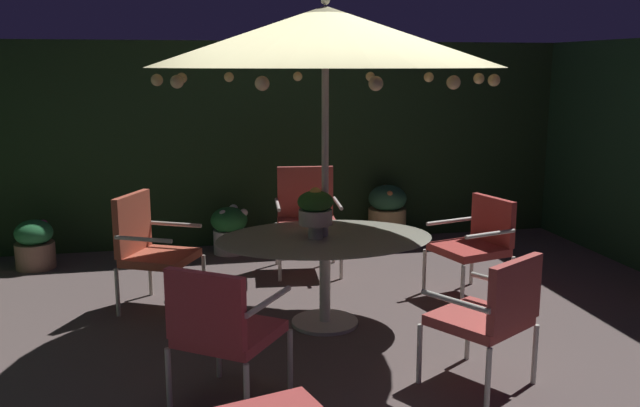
{
  "coord_description": "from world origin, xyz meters",
  "views": [
    {
      "loc": [
        -1.08,
        -5.02,
        2.12
      ],
      "look_at": [
        0.07,
        0.44,
        0.98
      ],
      "focal_mm": 38.47,
      "sensor_mm": 36.0,
      "label": 1
    }
  ],
  "objects_px": {
    "patio_chair_northeast": "(307,212)",
    "potted_plant_back_center": "(229,228)",
    "centerpiece_planter": "(315,208)",
    "patio_chair_southeast": "(222,326)",
    "patio_chair_east": "(149,244)",
    "patio_chair_south": "(492,311)",
    "patio_dining_table": "(325,250)",
    "potted_plant_back_right": "(35,244)",
    "patio_chair_north": "(477,239)",
    "potted_plant_right_near": "(387,213)",
    "patio_umbrella": "(325,37)"
  },
  "relations": [
    {
      "from": "patio_umbrella",
      "to": "patio_chair_southeast",
      "type": "xyz_separation_m",
      "value": [
        -0.93,
        -1.28,
        -1.77
      ]
    },
    {
      "from": "patio_chair_south",
      "to": "potted_plant_back_center",
      "type": "bearing_deg",
      "value": 110.85
    },
    {
      "from": "patio_chair_east",
      "to": "potted_plant_back_center",
      "type": "xyz_separation_m",
      "value": [
        0.82,
        1.64,
        -0.29
      ]
    },
    {
      "from": "patio_chair_northeast",
      "to": "patio_chair_southeast",
      "type": "xyz_separation_m",
      "value": [
        -1.08,
        -2.87,
        -0.06
      ]
    },
    {
      "from": "patio_chair_south",
      "to": "potted_plant_back_center",
      "type": "xyz_separation_m",
      "value": [
        -1.41,
        3.71,
        -0.25
      ]
    },
    {
      "from": "patio_chair_south",
      "to": "potted_plant_back_center",
      "type": "distance_m",
      "value": 3.98
    },
    {
      "from": "patio_umbrella",
      "to": "centerpiece_planter",
      "type": "bearing_deg",
      "value": -151.91
    },
    {
      "from": "patio_dining_table",
      "to": "potted_plant_back_right",
      "type": "xyz_separation_m",
      "value": [
        -2.66,
        2.2,
        -0.37
      ]
    },
    {
      "from": "patio_chair_south",
      "to": "potted_plant_back_right",
      "type": "xyz_separation_m",
      "value": [
        -3.47,
        3.55,
        -0.28
      ]
    },
    {
      "from": "patio_chair_southeast",
      "to": "patio_umbrella",
      "type": "bearing_deg",
      "value": 54.16
    },
    {
      "from": "patio_chair_south",
      "to": "potted_plant_back_right",
      "type": "distance_m",
      "value": 4.98
    },
    {
      "from": "potted_plant_back_center",
      "to": "patio_umbrella",
      "type": "bearing_deg",
      "value": -75.85
    },
    {
      "from": "patio_chair_east",
      "to": "patio_umbrella",
      "type": "bearing_deg",
      "value": -26.98
    },
    {
      "from": "patio_chair_north",
      "to": "patio_chair_south",
      "type": "relative_size",
      "value": 1.0
    },
    {
      "from": "patio_chair_north",
      "to": "patio_chair_east",
      "type": "xyz_separation_m",
      "value": [
        -2.94,
        0.31,
        0.04
      ]
    },
    {
      "from": "patio_dining_table",
      "to": "patio_chair_east",
      "type": "relative_size",
      "value": 1.75
    },
    {
      "from": "centerpiece_planter",
      "to": "patio_chair_south",
      "type": "height_order",
      "value": "centerpiece_planter"
    },
    {
      "from": "patio_umbrella",
      "to": "potted_plant_back_center",
      "type": "xyz_separation_m",
      "value": [
        -0.6,
        2.36,
        -2.03
      ]
    },
    {
      "from": "potted_plant_back_center",
      "to": "patio_chair_north",
      "type": "bearing_deg",
      "value": -42.6
    },
    {
      "from": "patio_chair_northeast",
      "to": "potted_plant_right_near",
      "type": "xyz_separation_m",
      "value": [
        1.16,
        0.88,
        -0.25
      ]
    },
    {
      "from": "patio_chair_north",
      "to": "patio_chair_northeast",
      "type": "distance_m",
      "value": 1.81
    },
    {
      "from": "patio_dining_table",
      "to": "potted_plant_back_right",
      "type": "distance_m",
      "value": 3.47
    },
    {
      "from": "patio_umbrella",
      "to": "patio_chair_south",
      "type": "bearing_deg",
      "value": -58.78
    },
    {
      "from": "patio_dining_table",
      "to": "patio_chair_southeast",
      "type": "height_order",
      "value": "patio_chair_southeast"
    },
    {
      "from": "potted_plant_back_center",
      "to": "patio_chair_northeast",
      "type": "bearing_deg",
      "value": -45.85
    },
    {
      "from": "patio_chair_southeast",
      "to": "potted_plant_back_center",
      "type": "relative_size",
      "value": 1.76
    },
    {
      "from": "patio_chair_north",
      "to": "centerpiece_planter",
      "type": "bearing_deg",
      "value": -164.15
    },
    {
      "from": "patio_dining_table",
      "to": "patio_chair_southeast",
      "type": "bearing_deg",
      "value": -125.84
    },
    {
      "from": "patio_umbrella",
      "to": "potted_plant_right_near",
      "type": "xyz_separation_m",
      "value": [
        1.31,
        2.47,
        -1.97
      ]
    },
    {
      "from": "patio_umbrella",
      "to": "patio_chair_northeast",
      "type": "relative_size",
      "value": 2.58
    },
    {
      "from": "patio_umbrella",
      "to": "patio_chair_north",
      "type": "bearing_deg",
      "value": 15.08
    },
    {
      "from": "potted_plant_back_center",
      "to": "patio_chair_east",
      "type": "bearing_deg",
      "value": -116.61
    },
    {
      "from": "potted_plant_back_center",
      "to": "potted_plant_back_right",
      "type": "bearing_deg",
      "value": -175.49
    },
    {
      "from": "patio_dining_table",
      "to": "patio_chair_east",
      "type": "distance_m",
      "value": 1.59
    },
    {
      "from": "centerpiece_planter",
      "to": "patio_chair_southeast",
      "type": "distance_m",
      "value": 1.56
    },
    {
      "from": "patio_chair_northeast",
      "to": "patio_chair_southeast",
      "type": "relative_size",
      "value": 1.13
    },
    {
      "from": "patio_chair_north",
      "to": "potted_plant_right_near",
      "type": "height_order",
      "value": "patio_chair_north"
    },
    {
      "from": "patio_chair_northeast",
      "to": "potted_plant_back_right",
      "type": "height_order",
      "value": "patio_chair_northeast"
    },
    {
      "from": "centerpiece_planter",
      "to": "patio_dining_table",
      "type": "bearing_deg",
      "value": 28.09
    },
    {
      "from": "patio_chair_northeast",
      "to": "patio_chair_southeast",
      "type": "height_order",
      "value": "patio_chair_northeast"
    },
    {
      "from": "patio_chair_east",
      "to": "potted_plant_back_right",
      "type": "xyz_separation_m",
      "value": [
        -1.24,
        1.48,
        -0.31
      ]
    },
    {
      "from": "patio_chair_east",
      "to": "patio_dining_table",
      "type": "bearing_deg",
      "value": -26.98
    },
    {
      "from": "patio_chair_northeast",
      "to": "potted_plant_back_center",
      "type": "relative_size",
      "value": 1.99
    },
    {
      "from": "patio_chair_south",
      "to": "potted_plant_back_center",
      "type": "relative_size",
      "value": 1.71
    },
    {
      "from": "patio_chair_northeast",
      "to": "potted_plant_back_center",
      "type": "xyz_separation_m",
      "value": [
        -0.75,
        0.77,
        -0.32
      ]
    },
    {
      "from": "potted_plant_right_near",
      "to": "patio_chair_south",
      "type": "bearing_deg",
      "value": -97.38
    },
    {
      "from": "patio_chair_east",
      "to": "potted_plant_right_near",
      "type": "distance_m",
      "value": 3.25
    },
    {
      "from": "patio_chair_southeast",
      "to": "potted_plant_back_right",
      "type": "distance_m",
      "value": 3.9
    },
    {
      "from": "patio_dining_table",
      "to": "patio_chair_northeast",
      "type": "relative_size",
      "value": 1.66
    },
    {
      "from": "patio_chair_southeast",
      "to": "patio_chair_south",
      "type": "relative_size",
      "value": 1.03
    }
  ]
}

